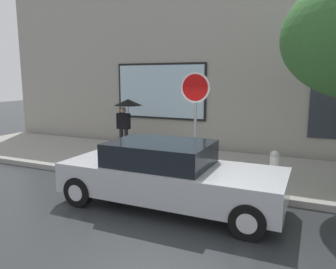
# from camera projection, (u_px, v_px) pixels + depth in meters

# --- Properties ---
(ground_plane) EXTENTS (60.00, 60.00, 0.00)m
(ground_plane) POSITION_uv_depth(u_px,v_px,m) (169.00, 205.00, 7.03)
(ground_plane) COLOR #282B2D
(sidewalk) EXTENTS (20.00, 4.00, 0.15)m
(sidewalk) POSITION_uv_depth(u_px,v_px,m) (210.00, 167.00, 9.71)
(sidewalk) COLOR gray
(sidewalk) RESTS_ON ground
(building_facade) EXTENTS (20.00, 0.67, 7.00)m
(building_facade) POSITION_uv_depth(u_px,v_px,m) (233.00, 55.00, 11.37)
(building_facade) COLOR #9E998E
(building_facade) RESTS_ON ground
(parked_car) EXTENTS (4.66, 1.84, 1.38)m
(parked_car) POSITION_uv_depth(u_px,v_px,m) (168.00, 175.00, 6.89)
(parked_car) COLOR #B7BABF
(parked_car) RESTS_ON ground
(fire_hydrant) EXTENTS (0.30, 0.44, 0.78)m
(fire_hydrant) POSITION_uv_depth(u_px,v_px,m) (274.00, 166.00, 8.14)
(fire_hydrant) COLOR white
(fire_hydrant) RESTS_ON sidewalk
(pedestrian_with_umbrella) EXTENTS (0.98, 0.98, 1.83)m
(pedestrian_with_umbrella) POSITION_uv_depth(u_px,v_px,m) (127.00, 110.00, 11.36)
(pedestrian_with_umbrella) COLOR black
(pedestrian_with_umbrella) RESTS_ON sidewalk
(stop_sign) EXTENTS (0.76, 0.10, 2.70)m
(stop_sign) POSITION_uv_depth(u_px,v_px,m) (195.00, 104.00, 8.15)
(stop_sign) COLOR gray
(stop_sign) RESTS_ON sidewalk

